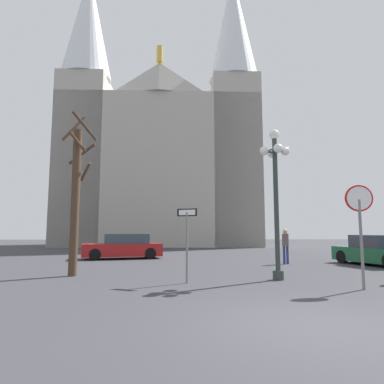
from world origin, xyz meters
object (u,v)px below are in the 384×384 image
Objects in this scene: bare_tree at (76,194)px; cathedral at (161,151)px; street_lamp at (276,185)px; pedestrian_walking at (285,243)px; stop_sign at (360,216)px; parked_car_far_green at (379,251)px; parked_car_near_red at (123,247)px; one_way_arrow_sign at (187,235)px.

cathedral is at bearing 85.41° from bare_tree.
pedestrian_walking is (2.01, 5.26, -2.10)m from street_lamp.
street_lamp is at bearing -10.78° from bare_tree.
stop_sign is 0.66× the size of parked_car_far_green.
street_lamp is (-1.77, 1.94, 1.12)m from stop_sign.
parked_car_far_green is (11.18, -21.83, -9.89)m from cathedral.
bare_tree is 7.96m from parked_car_near_red.
bare_tree is (-7.03, 1.34, -0.20)m from street_lamp.
cathedral reaches higher than one_way_arrow_sign.
cathedral is 24.06m from pedestrian_walking.
stop_sign is at bearing -20.45° from bare_tree.
stop_sign is 2.85m from street_lamp.
one_way_arrow_sign is 10.12m from parked_car_near_red.
pedestrian_walking is (-4.13, 0.89, 0.37)m from parked_car_far_green.
pedestrian_walking is (7.05, -20.94, -9.52)m from cathedral.
one_way_arrow_sign is at bearing -70.41° from parked_car_near_red.
bare_tree is at bearing -94.73° from parked_car_near_red.
cathedral is 7.28× the size of parked_car_far_green.
parked_car_near_red reaches higher than parked_car_far_green.
parked_car_far_green is at bearing -12.17° from pedestrian_walking.
cathedral reaches higher than bare_tree.
parked_car_near_red is (-6.40, 8.95, -2.45)m from street_lamp.
street_lamp reaches higher than pedestrian_walking.
one_way_arrow_sign is 4.68m from bare_tree.
pedestrian_walking reaches higher than parked_car_far_green.
one_way_arrow_sign is at bearing -151.74° from parked_car_far_green.
cathedral is at bearing 108.60° from pedestrian_walking.
pedestrian_walking is at bearing 167.83° from parked_car_far_green.
cathedral is at bearing 117.12° from parked_car_far_green.
stop_sign is at bearing -47.69° from street_lamp.
street_lamp is 1.16× the size of parked_car_far_green.
one_way_arrow_sign is 0.53× the size of parked_car_far_green.
cathedral is 6.27× the size of street_lamp.
one_way_arrow_sign is 1.35× the size of pedestrian_walking.
cathedral is 11.02× the size of stop_sign.
parked_car_far_green is (9.17, 4.93, -0.80)m from one_way_arrow_sign.
bare_tree is (-2.00, -24.86, -7.62)m from cathedral.
cathedral reaches higher than parked_car_far_green.
stop_sign is 9.44m from bare_tree.
street_lamp reaches higher than parked_car_near_red.
cathedral reaches higher than parked_car_near_red.
bare_tree is at bearing -94.59° from cathedral.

